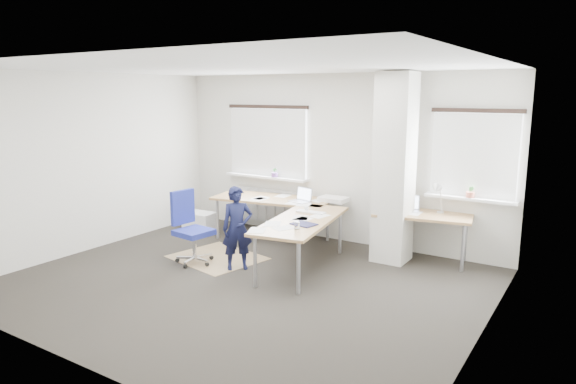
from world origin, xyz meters
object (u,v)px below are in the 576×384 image
Objects in this scene: person at (237,228)px; task_chair at (193,243)px; desk_main at (289,210)px; desk_side at (423,216)px.

task_chair is at bearing 144.26° from person.
desk_main is at bearing 31.56° from person.
task_chair is at bearing -139.53° from desk_main.
person reaches higher than desk_main.
task_chair is at bearing -156.30° from desk_side.
desk_main is 1.88× the size of desk_side.
desk_main is 1.06m from person.
desk_side is 1.40× the size of task_chair.
task_chair is 0.89× the size of person.
task_chair reaches higher than desk_main.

